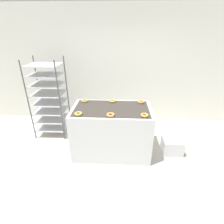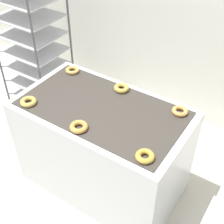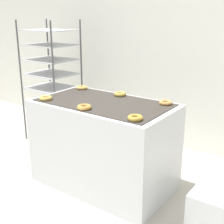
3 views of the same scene
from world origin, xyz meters
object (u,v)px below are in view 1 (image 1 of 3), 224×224
(donut_near_right, at_px, (145,115))
(donut_far_right, at_px, (141,102))
(glaze_bin, at_px, (172,146))
(donut_near_center, at_px, (111,115))
(baking_rack_cart, at_px, (49,98))
(donut_near_left, at_px, (78,114))
(fryer_machine, at_px, (112,131))
(donut_far_left, at_px, (85,101))
(donut_far_center, at_px, (113,101))

(donut_near_right, distance_m, donut_far_right, 0.59)
(donut_far_right, bearing_deg, glaze_bin, -22.71)
(glaze_bin, relative_size, donut_near_center, 2.74)
(baking_rack_cart, xyz_separation_m, donut_far_right, (1.98, -0.33, 0.09))
(donut_near_center, bearing_deg, donut_near_left, 178.62)
(fryer_machine, height_order, donut_far_right, donut_far_right)
(glaze_bin, bearing_deg, donut_near_right, -154.17)
(baking_rack_cart, distance_m, donut_far_right, 2.01)
(glaze_bin, height_order, donut_near_left, donut_near_left)
(baking_rack_cart, bearing_deg, fryer_machine, -23.78)
(fryer_machine, xyz_separation_m, donut_near_left, (-0.55, -0.29, 0.50))
(baking_rack_cart, height_order, donut_far_right, baking_rack_cart)
(baking_rack_cart, bearing_deg, donut_far_right, -9.46)
(fryer_machine, height_order, donut_near_left, donut_near_left)
(donut_far_right, bearing_deg, donut_far_left, 179.95)
(fryer_machine, relative_size, baking_rack_cart, 0.84)
(donut_near_left, height_order, donut_near_center, same)
(fryer_machine, bearing_deg, donut_far_left, 151.91)
(donut_near_left, distance_m, donut_far_center, 0.81)
(donut_near_right, xyz_separation_m, donut_far_right, (-0.00, 0.59, -0.00))
(donut_far_left, height_order, donut_far_right, same)
(donut_near_left, relative_size, donut_far_center, 1.01)
(fryer_machine, height_order, donut_far_left, donut_far_left)
(donut_near_center, height_order, donut_far_left, donut_near_center)
(donut_far_left, height_order, donut_far_center, donut_far_center)
(donut_far_right, bearing_deg, donut_near_left, -152.06)
(baking_rack_cart, distance_m, donut_near_right, 2.19)
(donut_near_left, bearing_deg, donut_far_left, 90.65)
(fryer_machine, xyz_separation_m, donut_far_left, (-0.55, 0.30, 0.50))
(baking_rack_cart, height_order, glaze_bin, baking_rack_cart)
(baking_rack_cart, relative_size, donut_near_center, 12.42)
(baking_rack_cart, bearing_deg, donut_near_right, -24.85)
(donut_near_center, distance_m, donut_far_right, 0.82)
(fryer_machine, bearing_deg, donut_far_center, 89.66)
(baking_rack_cart, bearing_deg, donut_near_left, -46.53)
(glaze_bin, bearing_deg, fryer_machine, -178.97)
(baking_rack_cart, xyz_separation_m, donut_near_center, (1.42, -0.93, 0.09))
(donut_near_left, bearing_deg, donut_near_right, 0.05)
(baking_rack_cart, bearing_deg, donut_far_center, -12.78)
(glaze_bin, bearing_deg, donut_near_left, -169.83)
(donut_near_left, xyz_separation_m, donut_far_center, (0.55, 0.60, 0.00))
(donut_near_left, bearing_deg, donut_far_center, 47.42)
(donut_near_center, bearing_deg, glaze_bin, 15.20)
(donut_far_center, bearing_deg, glaze_bin, -13.04)
(baking_rack_cart, distance_m, donut_near_left, 1.27)
(donut_near_left, relative_size, donut_far_left, 1.04)
(donut_near_left, distance_m, donut_near_center, 0.55)
(fryer_machine, relative_size, donut_near_center, 10.44)
(baking_rack_cart, xyz_separation_m, glaze_bin, (2.63, -0.60, -0.74))
(donut_far_right, bearing_deg, fryer_machine, -152.40)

